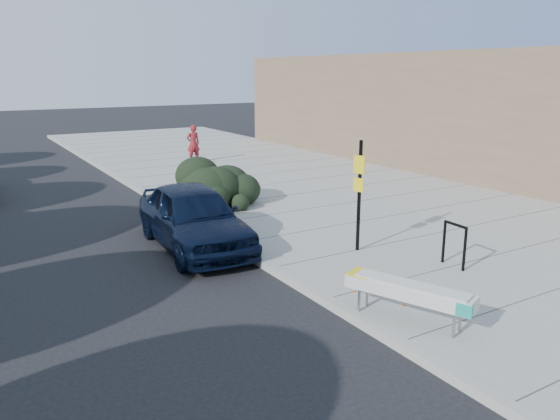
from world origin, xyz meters
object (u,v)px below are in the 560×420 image
Objects in this scene: pedestrian at (193,144)px; sedan_navy at (194,217)px; bench at (409,292)px; bike_rack at (454,241)px; sign_post at (359,189)px.

sedan_navy is at bearing 68.70° from pedestrian.
bench is 3.18m from bike_rack.
sedan_navy is at bearing 80.61° from bench.
bench is 1.30× the size of pedestrian.
pedestrian reaches higher than bench.
bench is 2.31× the size of bike_rack.
bike_rack is at bearing 88.91° from pedestrian.
pedestrian is (1.74, 14.40, -0.63)m from sign_post.
sign_post reaches higher than sedan_navy.
sign_post is at bearing 41.60° from bench.
sedan_navy is at bearing 135.81° from bike_rack.
sign_post reaches higher than pedestrian.
bike_rack is 0.21× the size of sedan_navy.
bike_rack is 0.56× the size of pedestrian.
pedestrian is at bearing 91.45° from bike_rack.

